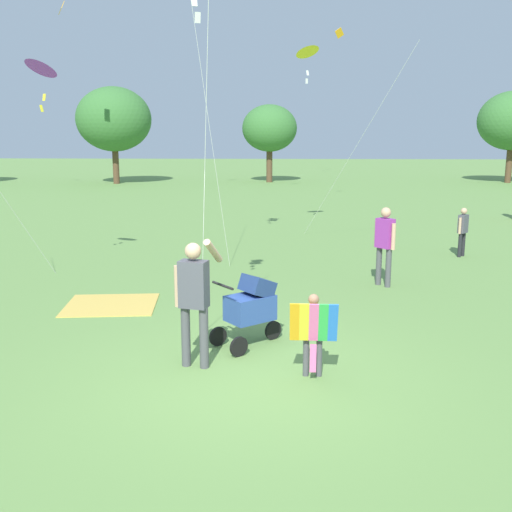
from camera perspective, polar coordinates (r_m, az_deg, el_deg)
name	(u,v)px	position (r m, az deg, el deg)	size (l,w,h in m)	color
ground_plane	(247,377)	(7.62, -0.86, -11.50)	(120.00, 120.00, 0.00)	#668E47
treeline_distant	(272,120)	(34.98, 1.52, 12.85)	(43.12, 6.40, 6.17)	brown
child_with_butterfly_kite	(313,328)	(7.44, 5.48, -6.81)	(0.58, 0.35, 1.06)	#4C4C51
person_adult_flyer	(194,293)	(7.67, -5.92, -3.55)	(0.61, 0.50, 1.72)	#4C4C51
stroller	(251,304)	(8.50, -0.45, -4.64)	(1.03, 0.92, 1.03)	black
kite_green_novelty	(40,70)	(13.37, -19.87, 16.35)	(1.63, 2.87, 4.46)	purple
kite_blue_high	(308,54)	(17.82, 5.01, 18.66)	(2.85, 3.89, 5.39)	yellow
person_sitting_far	(463,228)	(15.38, 19.12, 2.54)	(0.29, 0.30, 1.20)	#232328
person_couple_left	(385,240)	(11.98, 12.18, 1.50)	(0.38, 0.40, 1.57)	#4C4C51
picnic_blanket	(111,305)	(10.90, -13.66, -4.55)	(1.57, 1.38, 0.02)	gold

